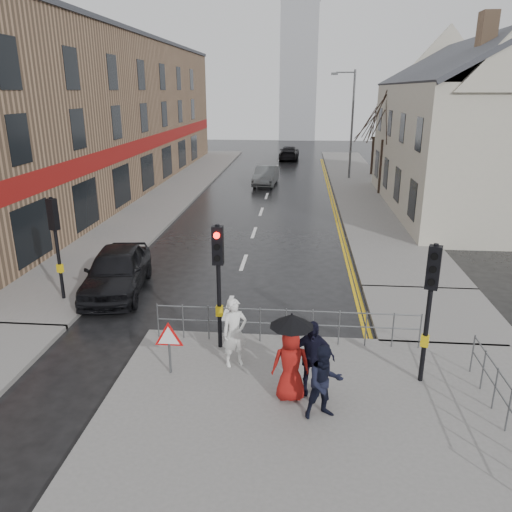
% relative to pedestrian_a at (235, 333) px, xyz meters
% --- Properties ---
extents(ground, '(120.00, 120.00, 0.00)m').
position_rel_pedestrian_a_xyz_m(ground, '(-0.71, 0.67, -1.03)').
color(ground, black).
rests_on(ground, ground).
extents(near_pavement, '(10.00, 9.00, 0.14)m').
position_rel_pedestrian_a_xyz_m(near_pavement, '(2.29, -2.83, -0.96)').
color(near_pavement, '#605E5B').
rests_on(near_pavement, ground).
extents(left_pavement, '(4.00, 44.00, 0.14)m').
position_rel_pedestrian_a_xyz_m(left_pavement, '(-7.21, 23.67, -0.96)').
color(left_pavement, '#605E5B').
rests_on(left_pavement, ground).
extents(right_pavement, '(4.00, 40.00, 0.14)m').
position_rel_pedestrian_a_xyz_m(right_pavement, '(5.79, 25.67, -0.96)').
color(right_pavement, '#605E5B').
rests_on(right_pavement, ground).
extents(pavement_bridge_right, '(4.00, 4.20, 0.14)m').
position_rel_pedestrian_a_xyz_m(pavement_bridge_right, '(5.79, 3.67, -0.96)').
color(pavement_bridge_right, '#605E5B').
rests_on(pavement_bridge_right, ground).
extents(building_left_terrace, '(8.00, 42.00, 10.00)m').
position_rel_pedestrian_a_xyz_m(building_left_terrace, '(-12.71, 22.67, 3.97)').
color(building_left_terrace, '#8F6F53').
rests_on(building_left_terrace, ground).
extents(building_right_cream, '(9.00, 16.40, 10.10)m').
position_rel_pedestrian_a_xyz_m(building_right_cream, '(11.29, 18.67, 3.75)').
color(building_right_cream, '#B0AC9A').
rests_on(building_right_cream, ground).
extents(church_tower, '(5.00, 5.00, 18.00)m').
position_rel_pedestrian_a_xyz_m(church_tower, '(0.79, 62.67, 7.97)').
color(church_tower, '#94979C').
rests_on(church_tower, ground).
extents(traffic_signal_near_left, '(0.28, 0.27, 3.40)m').
position_rel_pedestrian_a_xyz_m(traffic_signal_near_left, '(-0.51, 0.87, 1.43)').
color(traffic_signal_near_left, black).
rests_on(traffic_signal_near_left, near_pavement).
extents(traffic_signal_near_right, '(0.34, 0.33, 3.40)m').
position_rel_pedestrian_a_xyz_m(traffic_signal_near_right, '(4.48, -0.33, 1.43)').
color(traffic_signal_near_right, black).
rests_on(traffic_signal_near_right, near_pavement).
extents(traffic_signal_far_left, '(0.34, 0.33, 3.40)m').
position_rel_pedestrian_a_xyz_m(traffic_signal_far_left, '(-6.21, 3.68, 1.43)').
color(traffic_signal_far_left, black).
rests_on(traffic_signal_far_left, left_pavement).
extents(guard_railing_front, '(7.14, 0.04, 1.00)m').
position_rel_pedestrian_a_xyz_m(guard_railing_front, '(1.24, 1.27, -0.17)').
color(guard_railing_front, '#595B5E').
rests_on(guard_railing_front, near_pavement).
extents(guard_railing_side, '(0.04, 4.54, 1.00)m').
position_rel_pedestrian_a_xyz_m(guard_railing_side, '(5.79, -2.08, -0.18)').
color(guard_railing_side, '#595B5E').
rests_on(guard_railing_side, near_pavement).
extents(warning_sign, '(0.80, 0.07, 1.35)m').
position_rel_pedestrian_a_xyz_m(warning_sign, '(-1.51, -0.53, 0.02)').
color(warning_sign, '#595B5E').
rests_on(warning_sign, near_pavement).
extents(street_lamp, '(1.83, 0.25, 8.00)m').
position_rel_pedestrian_a_xyz_m(street_lamp, '(5.11, 28.67, 3.68)').
color(street_lamp, '#595B5E').
rests_on(street_lamp, right_pavement).
extents(tree_near, '(2.40, 2.40, 6.58)m').
position_rel_pedestrian_a_xyz_m(tree_near, '(6.79, 22.67, 4.11)').
color(tree_near, '#31251B').
rests_on(tree_near, right_pavement).
extents(tree_far, '(2.40, 2.40, 5.64)m').
position_rel_pedestrian_a_xyz_m(tree_far, '(7.29, 30.67, 3.40)').
color(tree_far, '#31251B').
rests_on(tree_far, right_pavement).
extents(pedestrian_a, '(0.77, 0.68, 1.77)m').
position_rel_pedestrian_a_xyz_m(pedestrian_a, '(0.00, 0.00, 0.00)').
color(pedestrian_a, silver).
rests_on(pedestrian_a, near_pavement).
extents(pedestrian_b, '(0.95, 0.84, 1.63)m').
position_rel_pedestrian_a_xyz_m(pedestrian_b, '(2.13, -1.92, -0.07)').
color(pedestrian_b, black).
rests_on(pedestrian_b, near_pavement).
extents(pedestrian_with_umbrella, '(0.96, 0.96, 2.05)m').
position_rel_pedestrian_a_xyz_m(pedestrian_with_umbrella, '(1.41, -1.32, 0.23)').
color(pedestrian_with_umbrella, maroon).
rests_on(pedestrian_with_umbrella, near_pavement).
extents(pedestrian_d, '(1.04, 0.45, 1.77)m').
position_rel_pedestrian_a_xyz_m(pedestrian_d, '(1.87, -1.05, 0.00)').
color(pedestrian_d, black).
rests_on(pedestrian_d, near_pavement).
extents(car_parked, '(2.48, 4.87, 1.59)m').
position_rel_pedestrian_a_xyz_m(car_parked, '(-4.71, 4.67, -0.23)').
color(car_parked, black).
rests_on(car_parked, ground).
extents(car_mid, '(1.77, 4.28, 1.38)m').
position_rel_pedestrian_a_xyz_m(car_mid, '(-1.07, 25.71, -0.34)').
color(car_mid, '#474B4D').
rests_on(car_mid, ground).
extents(car_far, '(2.02, 4.72, 1.36)m').
position_rel_pedestrian_a_xyz_m(car_far, '(0.26, 40.02, -0.35)').
color(car_far, black).
rests_on(car_far, ground).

